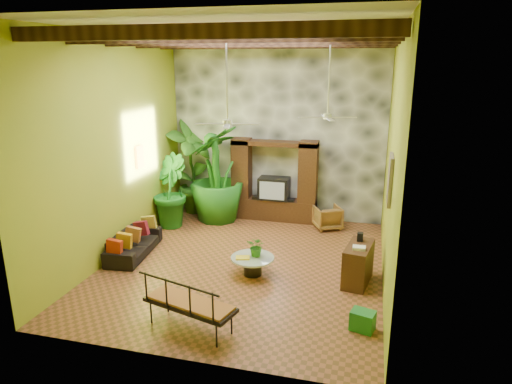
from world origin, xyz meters
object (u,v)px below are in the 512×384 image
(tall_plant_a, at_px, (192,167))
(tall_plant_c, at_px, (217,174))
(ceiling_fan_front, at_px, (227,113))
(side_console, at_px, (358,264))
(wicker_armchair, at_px, (327,217))
(entertainment_center, at_px, (274,187))
(green_bin, at_px, (363,321))
(tall_plant_b, at_px, (169,191))
(ceiling_fan_back, at_px, (328,107))
(iron_bench, at_px, (188,302))
(sofa, at_px, (134,243))
(coffee_table, at_px, (253,263))

(tall_plant_a, relative_size, tall_plant_c, 1.03)
(ceiling_fan_front, distance_m, side_console, 4.03)
(wicker_armchair, relative_size, side_console, 0.67)
(entertainment_center, bearing_deg, wicker_armchair, -13.51)
(wicker_armchair, bearing_deg, green_bin, 76.37)
(tall_plant_b, bearing_deg, ceiling_fan_back, -9.55)
(wicker_armchair, distance_m, green_bin, 4.88)
(tall_plant_a, bearing_deg, tall_plant_c, -25.98)
(entertainment_center, bearing_deg, iron_bench, -91.69)
(iron_bench, bearing_deg, tall_plant_c, 120.01)
(tall_plant_c, height_order, side_console, tall_plant_c)
(wicker_armchair, xyz_separation_m, iron_bench, (-1.74, -5.52, 0.22))
(sofa, height_order, iron_bench, iron_bench)
(wicker_armchair, relative_size, tall_plant_a, 0.24)
(green_bin, bearing_deg, tall_plant_c, 131.84)
(ceiling_fan_back, xyz_separation_m, tall_plant_a, (-4.07, 1.94, -2.01))
(green_bin, bearing_deg, sofa, 160.45)
(entertainment_center, relative_size, wicker_armchair, 3.53)
(ceiling_fan_back, relative_size, wicker_armchair, 2.74)
(tall_plant_b, bearing_deg, entertainment_center, 24.75)
(green_bin, bearing_deg, tall_plant_a, 134.95)
(wicker_armchair, bearing_deg, coffee_table, 42.30)
(wicker_armchair, height_order, tall_plant_b, tall_plant_b)
(tall_plant_b, height_order, coffee_table, tall_plant_b)
(tall_plant_c, xyz_separation_m, side_console, (4.03, -2.94, -0.94))
(sofa, height_order, wicker_armchair, wicker_armchair)
(tall_plant_b, xyz_separation_m, iron_bench, (2.48, -4.67, -0.46))
(ceiling_fan_back, height_order, tall_plant_b, ceiling_fan_back)
(ceiling_fan_front, xyz_separation_m, sofa, (-2.45, 0.29, -3.13))
(wicker_armchair, xyz_separation_m, tall_plant_a, (-4.04, 0.38, 1.08))
(ceiling_fan_back, bearing_deg, sofa, -162.86)
(tall_plant_c, distance_m, iron_bench, 5.67)
(tall_plant_c, relative_size, coffee_table, 2.94)
(sofa, distance_m, iron_bench, 3.63)
(entertainment_center, xyz_separation_m, side_console, (2.49, -3.39, -0.56))
(side_console, bearing_deg, ceiling_fan_back, 131.15)
(ceiling_fan_front, bearing_deg, wicker_armchair, 60.83)
(entertainment_center, relative_size, side_console, 2.37)
(ceiling_fan_front, relative_size, green_bin, 4.77)
(entertainment_center, relative_size, ceiling_fan_front, 1.29)
(tall_plant_a, xyz_separation_m, tall_plant_b, (-0.18, -1.23, -0.40))
(ceiling_fan_front, height_order, coffee_table, ceiling_fan_front)
(tall_plant_c, xyz_separation_m, coffee_table, (1.86, -3.13, -1.09))
(wicker_armchair, bearing_deg, sofa, 7.77)
(side_console, height_order, green_bin, side_console)
(coffee_table, bearing_deg, entertainment_center, 95.09)
(sofa, bearing_deg, green_bin, -115.53)
(sofa, relative_size, side_console, 1.83)
(tall_plant_b, distance_m, side_console, 5.61)
(entertainment_center, xyz_separation_m, ceiling_fan_front, (-0.20, -3.54, 2.44))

